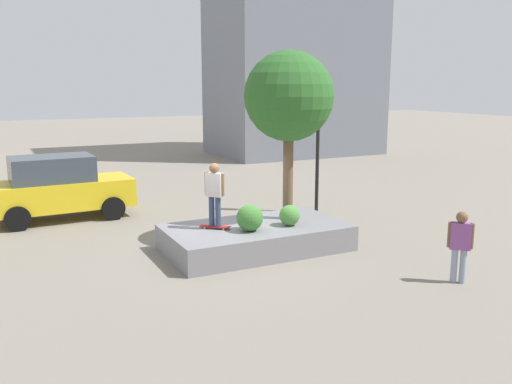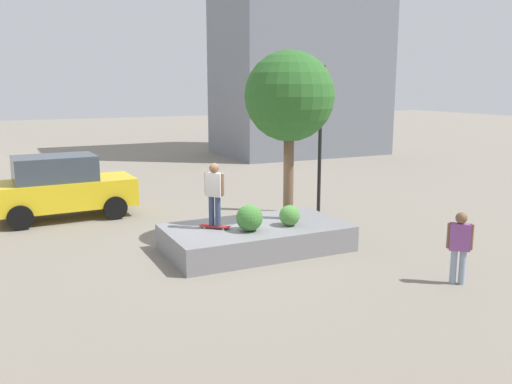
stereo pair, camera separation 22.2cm
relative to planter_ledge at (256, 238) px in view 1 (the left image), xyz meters
name	(u,v)px [view 1 (the left image)]	position (x,y,z in m)	size (l,w,h in m)	color
ground_plane	(230,249)	(-0.59, 0.38, -0.33)	(120.00, 120.00, 0.00)	gray
planter_ledge	(256,238)	(0.00, 0.00, 0.00)	(4.73, 2.59, 0.66)	gray
plaza_tree	(289,97)	(1.13, 0.30, 3.65)	(2.41, 2.41, 4.55)	brown
boxwood_shrub	(250,218)	(-0.38, -0.41, 0.67)	(0.68, 0.68, 0.68)	#3D7A33
hedge_clump	(290,215)	(0.79, -0.39, 0.60)	(0.55, 0.55, 0.55)	#4C8C3D
skateboard	(215,227)	(-1.09, 0.18, 0.39)	(0.74, 0.68, 0.07)	#A51E1E
skateboarder	(215,190)	(-1.09, 0.18, 1.35)	(0.42, 0.46, 1.64)	navy
taxi_cab	(58,187)	(-4.22, 5.85, 0.72)	(4.53, 2.24, 2.07)	gold
traffic_light_corner	(319,114)	(3.79, 2.93, 3.00)	(0.37, 0.37, 4.93)	black
bystander_watching	(460,242)	(2.90, -4.18, 0.60)	(0.44, 0.43, 1.62)	#8C9EB7
brick_midrise	(295,13)	(11.41, 17.48, 8.27)	(9.86, 6.39, 17.19)	slate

